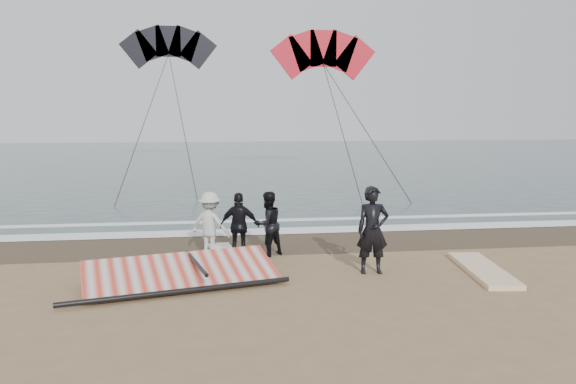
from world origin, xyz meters
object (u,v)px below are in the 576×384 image
board_cream (224,254)px  board_white (483,270)px  man_main (373,230)px  sail_rig (179,274)px

board_cream → board_white: bearing=-29.1°
man_main → sail_rig: size_ratio=0.44×
board_white → sail_rig: (-6.64, 0.06, 0.14)m
board_white → sail_rig: size_ratio=0.62×
man_main → sail_rig: bearing=-175.5°
man_main → sail_rig: 4.25m
sail_rig → man_main: bearing=2.7°
man_main → board_cream: size_ratio=0.91×
sail_rig → board_white: bearing=-0.6°
man_main → board_white: 2.64m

